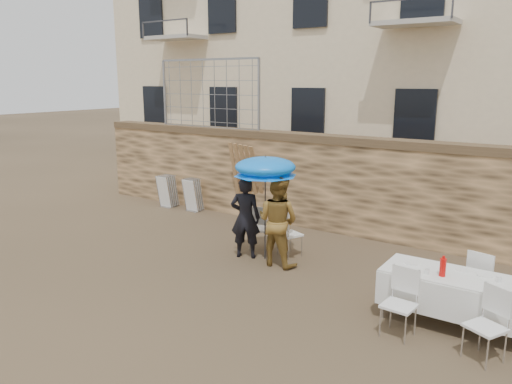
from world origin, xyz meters
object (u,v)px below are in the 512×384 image
Objects in this scene: table_chair_front_right at (486,325)px; chair_stack_left at (172,190)px; man_suit at (245,218)px; chair_stack_right at (196,194)px; woman_dress at (278,221)px; couple_chair_right at (290,233)px; table_chair_front_left at (399,304)px; banquet_table at (459,279)px; table_chair_back at (483,280)px; umbrella at (265,170)px; couple_chair_left at (261,227)px; soda_bottle at (443,267)px.

table_chair_front_right is 1.04× the size of chair_stack_left.
chair_stack_right is at bearing -57.75° from man_suit.
woman_dress is 0.67m from couple_chair_right.
table_chair_front_left is (2.83, -1.42, -0.39)m from woman_dress.
woman_dress is 4.20m from table_chair_front_right.
table_chair_front_right is (3.93, -1.42, -0.39)m from woman_dress.
man_suit is at bearing -28.58° from chair_stack_left.
table_chair_back reaches higher than banquet_table.
table_chair_front_left is at bearing -25.62° from umbrella.
man_suit is at bearing 77.92° from couple_chair_left.
umbrella reaches higher than table_chair_front_left.
soda_bottle is at bearing 148.87° from couple_chair_left.
banquet_table is (3.78, -0.77, -1.06)m from umbrella.
man_suit reaches higher than chair_stack_right.
table_chair_front_right is (1.10, 0.00, 0.00)m from table_chair_front_left.
couple_chair_left is at bearing 131.63° from umbrella.
woman_dress is 1.81× the size of couple_chair_right.
umbrella is at bearing 159.56° from table_chair_front_left.
banquet_table is 2.19× the size of table_chair_back.
man_suit is 1.70× the size of table_chair_front_left.
umbrella reaches higher than soda_bottle.
umbrella reaches higher than chair_stack_left.
man_suit reaches higher than chair_stack_left.
umbrella is (0.40, 0.10, 0.98)m from man_suit.
banquet_table is 2.28× the size of chair_stack_left.
chair_stack_right is at bearing -28.33° from woman_dress.
chair_stack_left is at bearing 180.00° from chair_stack_right.
umbrella is 1.99× the size of table_chair_front_left.
chair_stack_left is at bearing 159.69° from table_chair_front_left.
woman_dress is at bearing -29.47° from chair_stack_right.
couple_chair_left is at bearing -27.75° from chair_stack_right.
man_suit is 0.86× the size of umbrella.
couple_chair_right is 1.00× the size of table_chair_back.
banquet_table is 0.86m from table_chair_back.
soda_bottle is at bearing -143.13° from banquet_table.
couple_chair_right is 3.49m from table_chair_front_left.
couple_chair_left is 1.00× the size of couple_chair_right.
table_chair_front_right and table_chair_back have the same top height.
table_chair_front_left is (3.58, -1.97, 0.00)m from couple_chair_left.
chair_stack_left is (-8.31, 2.93, -0.27)m from banquet_table.
chair_stack_left is 1.00× the size of chair_stack_right.
table_chair_back is 1.04× the size of chair_stack_left.
table_chair_front_right is at bearing 145.05° from couple_chair_left.
table_chair_front_left is at bearing -123.69° from soda_bottle.
soda_bottle is (3.58, -0.92, -0.89)m from umbrella.
woman_dress is 0.91× the size of umbrella.
chair_stack_right is at bearing 149.37° from umbrella.
umbrella is 3.80m from soda_bottle.
man_suit is at bearing -169.86° from table_chair_front_right.
umbrella is 1.99× the size of couple_chair_left.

